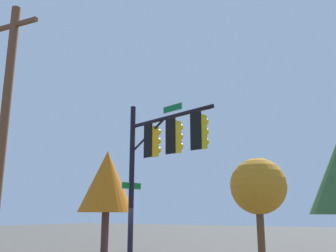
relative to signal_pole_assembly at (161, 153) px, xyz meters
The scene contains 4 objects.
signal_pole_assembly is the anchor object (origin of this frame).
utility_pole 5.18m from the signal_pole_assembly, 118.76° to the right, with size 1.80×0.37×8.64m.
tree_near 10.08m from the signal_pole_assembly, 142.40° to the left, with size 3.32×3.32×6.08m.
tree_far 7.74m from the signal_pole_assembly, 83.35° to the left, with size 2.85×2.85×5.11m.
Camera 1 is at (8.71, -11.14, 2.31)m, focal length 39.45 mm.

